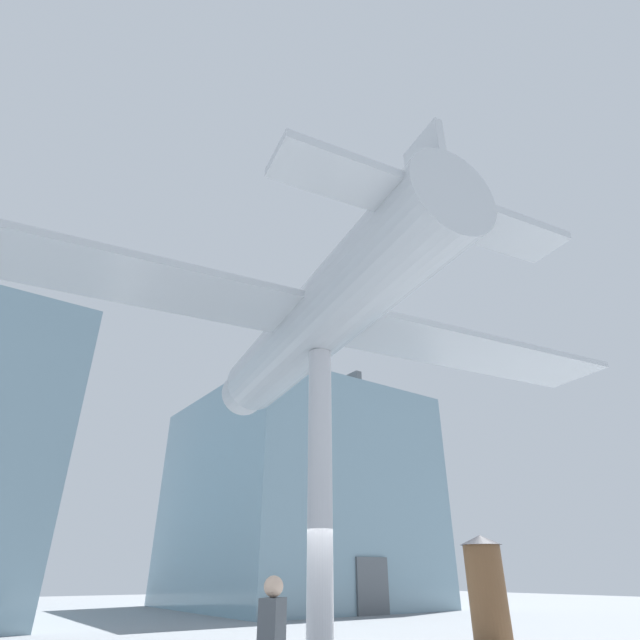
{
  "coord_description": "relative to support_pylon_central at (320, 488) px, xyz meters",
  "views": [
    {
      "loc": [
        -6.9,
        -9.68,
        1.62
      ],
      "look_at": [
        0.0,
        0.0,
        7.68
      ],
      "focal_mm": 28.0,
      "sensor_mm": 36.0,
      "label": 1
    }
  ],
  "objects": [
    {
      "name": "glass_pavilion_right",
      "position": [
        9.57,
        15.9,
        2.07
      ],
      "size": [
        11.57,
        13.02,
        11.45
      ],
      "color": "#7593A3",
      "rests_on": "ground_plane"
    },
    {
      "name": "support_pylon_central",
      "position": [
        0.0,
        0.0,
        0.0
      ],
      "size": [
        0.57,
        0.57,
        6.73
      ],
      "color": "#B7B7BC",
      "rests_on": "ground_plane"
    },
    {
      "name": "suspended_airplane",
      "position": [
        0.05,
        0.26,
        4.33
      ],
      "size": [
        19.77,
        13.05,
        2.89
      ],
      "rotation": [
        0.0,
        0.0,
        -0.18
      ],
      "color": "#B2B7BC",
      "rests_on": "support_pylon_central"
    },
    {
      "name": "info_kiosk",
      "position": [
        5.78,
        0.25,
        -2.03
      ],
      "size": [
        1.17,
        1.17,
        2.6
      ],
      "color": "brown",
      "rests_on": "ground_plane"
    }
  ]
}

